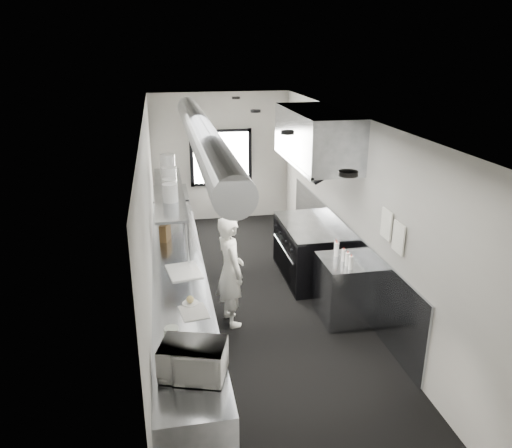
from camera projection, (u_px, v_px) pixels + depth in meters
name	position (u px, v px, depth m)	size (l,w,h in m)	color
floor	(255.00, 301.00, 7.73)	(3.00, 8.00, 0.01)	black
ceiling	(255.00, 118.00, 6.77)	(3.00, 8.00, 0.01)	silver
wall_back	(221.00, 157.00, 10.94)	(3.00, 0.02, 2.80)	#AFAEA6
wall_front	(360.00, 396.00, 3.56)	(3.00, 0.02, 2.80)	#AFAEA6
wall_left	(150.00, 223.00, 6.99)	(0.02, 8.00, 2.80)	#AFAEA6
wall_right	(353.00, 210.00, 7.52)	(0.02, 8.00, 2.80)	#AFAEA6
wall_cladding	(341.00, 254.00, 8.08)	(0.03, 5.50, 1.10)	gray
hvac_duct	(201.00, 134.00, 7.10)	(0.40, 0.40, 6.40)	gray
service_window	(221.00, 158.00, 10.91)	(1.36, 0.05, 1.25)	white
exhaust_hood	(316.00, 137.00, 7.75)	(0.81, 2.20, 0.88)	gray
prep_counter	(180.00, 297.00, 6.91)	(0.70, 6.00, 0.90)	gray
pass_shelf	(170.00, 192.00, 7.92)	(0.45, 3.00, 0.68)	gray
range	(308.00, 251.00, 8.40)	(0.88, 1.60, 0.94)	black
bottle_station	(343.00, 289.00, 7.14)	(0.65, 0.80, 0.90)	gray
far_work_table	(172.00, 213.00, 10.33)	(0.70, 1.20, 0.90)	gray
notice_sheet_a	(386.00, 224.00, 6.34)	(0.02, 0.28, 0.38)	white
notice_sheet_b	(398.00, 238.00, 6.03)	(0.02, 0.28, 0.38)	white
line_cook	(230.00, 271.00, 6.91)	(0.58, 0.38, 1.60)	white
microwave	(193.00, 360.00, 4.53)	(0.54, 0.41, 0.32)	silver
deli_tub_a	(171.00, 345.00, 4.95)	(0.12, 0.12, 0.09)	#A3AC9F
deli_tub_b	(172.00, 333.00, 5.15)	(0.16, 0.16, 0.11)	#A3AC9F
newspaper	(194.00, 312.00, 5.64)	(0.30, 0.37, 0.01)	silver
small_plate	(190.00, 303.00, 5.82)	(0.19, 0.19, 0.02)	silver
pastry	(190.00, 299.00, 5.80)	(0.09, 0.09, 0.09)	#D3BB6F
cutting_board	(184.00, 271.00, 6.64)	(0.41, 0.55, 0.02)	silver
knife_block	(165.00, 232.00, 7.66)	(0.11, 0.24, 0.26)	#4C361A
plate_stack_a	(170.00, 193.00, 7.30)	(0.23, 0.23, 0.27)	silver
plate_stack_b	(170.00, 188.00, 7.54)	(0.21, 0.21, 0.28)	silver
plate_stack_c	(169.00, 178.00, 7.97)	(0.24, 0.24, 0.34)	silver
plate_stack_d	(168.00, 166.00, 8.60)	(0.26, 0.26, 0.40)	silver
squeeze_bottle_a	(351.00, 263.00, 6.69)	(0.06, 0.06, 0.19)	silver
squeeze_bottle_b	(347.00, 259.00, 6.80)	(0.06, 0.06, 0.19)	silver
squeeze_bottle_c	(343.00, 255.00, 6.94)	(0.06, 0.06, 0.17)	silver
squeeze_bottle_d	(337.00, 249.00, 7.10)	(0.07, 0.07, 0.20)	silver
squeeze_bottle_e	(336.00, 246.00, 7.26)	(0.05, 0.05, 0.16)	silver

